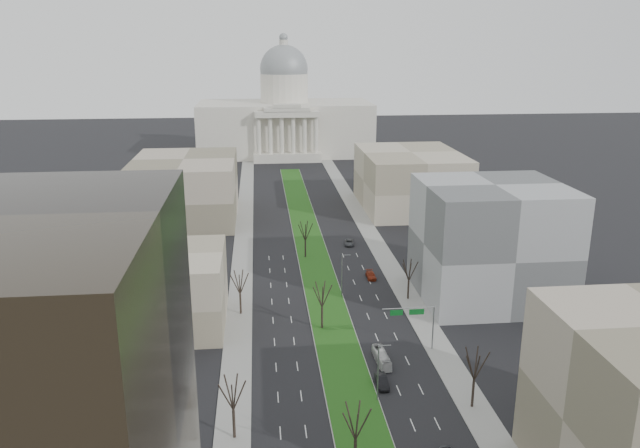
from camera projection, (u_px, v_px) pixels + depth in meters
ground at (313, 257)px, 154.56m from camera, size 600.00×600.00×0.00m
median at (314, 258)px, 153.57m from camera, size 8.00×222.03×0.20m
sidewalk_left at (240, 300)px, 129.00m from camera, size 5.00×330.00×0.15m
sidewalk_right at (406, 293)px, 132.36m from camera, size 5.00×330.00×0.15m
capitol at (285, 119)px, 292.74m from camera, size 80.00×46.00×55.00m
building_beige_left at (154, 290)px, 116.02m from camera, size 26.00×22.00×14.00m
building_grey_right at (491, 242)px, 127.71m from camera, size 28.00×26.00×24.00m
building_far_left at (185, 189)px, 186.85m from camera, size 30.00×40.00×18.00m
building_far_right at (410, 180)px, 198.33m from camera, size 30.00×40.00×18.00m
tree_left_mid at (233, 392)px, 82.22m from camera, size 5.40×5.40×9.72m
tree_left_far at (240, 282)px, 120.44m from camera, size 5.28×5.28×9.50m
tree_right_mid at (475, 363)px, 89.29m from camera, size 5.52×5.52×9.94m
tree_right_far at (409, 270)px, 127.64m from camera, size 5.04×5.04×9.07m
tree_median_a at (356, 421)px, 76.04m from camera, size 5.40×5.40×9.72m
tree_median_b at (322, 294)px, 114.22m from camera, size 5.40×5.40×9.72m
tree_median_c at (305, 230)px, 152.40m from camera, size 5.40×5.40×9.72m
streetlamp_median_b at (378, 372)px, 91.52m from camera, size 1.90×0.20×9.16m
streetlamp_median_c at (342, 275)px, 129.70m from camera, size 1.90×0.20×9.16m
mast_arm_signs at (418, 318)px, 106.43m from camera, size 9.12×0.24×8.09m
car_black at (382, 381)px, 96.80m from camera, size 1.66×4.73×1.56m
car_red at (371, 275)px, 140.68m from camera, size 2.01×4.84×1.40m
car_grey_far at (349, 242)px, 163.66m from camera, size 2.93×5.17×1.36m
box_van at (382, 358)px, 103.49m from camera, size 2.08×7.33×2.02m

